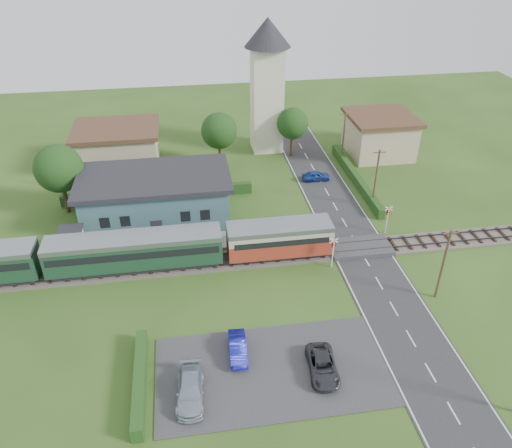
{
  "coord_description": "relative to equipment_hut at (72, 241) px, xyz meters",
  "views": [
    {
      "loc": [
        -6.52,
        -36.82,
        28.85
      ],
      "look_at": [
        -0.2,
        4.0,
        2.72
      ],
      "focal_mm": 35.0,
      "sensor_mm": 36.0,
      "label": 1
    }
  ],
  "objects": [
    {
      "name": "utility_pole_d",
      "position": [
        32.2,
        16.8,
        1.88
      ],
      "size": [
        1.4,
        0.22,
        7.0
      ],
      "color": "#473321",
      "rests_on": "ground"
    },
    {
      "name": "equipment_hut",
      "position": [
        0.0,
        0.0,
        0.0
      ],
      "size": [
        2.3,
        2.3,
        2.55
      ],
      "color": "beige",
      "rests_on": "platform"
    },
    {
      "name": "crossing_deck",
      "position": [
        28.0,
        -3.2,
        -1.52
      ],
      "size": [
        6.2,
        3.4,
        0.45
      ],
      "primitive_type": "cube",
      "color": "#333335",
      "rests_on": "ground"
    },
    {
      "name": "house_west",
      "position": [
        3.0,
        19.8,
        1.04
      ],
      "size": [
        10.8,
        8.8,
        5.5
      ],
      "color": "tan",
      "rests_on": "ground"
    },
    {
      "name": "streetlamp_east",
      "position": [
        34.0,
        21.8,
        1.29
      ],
      "size": [
        0.3,
        0.3,
        5.15
      ],
      "color": "#3F3F47",
      "rests_on": "ground"
    },
    {
      "name": "station_building",
      "position": [
        8.0,
        5.79,
        0.95
      ],
      "size": [
        16.0,
        9.0,
        5.3
      ],
      "color": "#386265",
      "rests_on": "ground"
    },
    {
      "name": "car_park",
      "position": [
        16.5,
        -17.2,
        -1.71
      ],
      "size": [
        17.0,
        9.0,
        0.08
      ],
      "primitive_type": "cube",
      "color": "#333335",
      "rests_on": "ground"
    },
    {
      "name": "road",
      "position": [
        28.0,
        -5.2,
        -1.72
      ],
      "size": [
        6.0,
        70.0,
        0.05
      ],
      "primitive_type": "cube",
      "color": "#28282B",
      "rests_on": "ground"
    },
    {
      "name": "tree_c",
      "position": [
        26.0,
        19.8,
        2.91
      ],
      "size": [
        4.2,
        4.2,
        6.78
      ],
      "color": "#332316",
      "rests_on": "ground"
    },
    {
      "name": "ground",
      "position": [
        18.0,
        -5.2,
        -1.75
      ],
      "size": [
        120.0,
        120.0,
        0.0
      ],
      "primitive_type": "plane",
      "color": "#2D4C19"
    },
    {
      "name": "utility_pole_c",
      "position": [
        32.2,
        4.8,
        1.88
      ],
      "size": [
        1.4,
        0.22,
        7.0
      ],
      "color": "#473321",
      "rests_on": "ground"
    },
    {
      "name": "car_park_blue",
      "position": [
        14.23,
        -15.25,
        -1.05
      ],
      "size": [
        1.46,
        3.77,
        1.23
      ],
      "primitive_type": "imported",
      "rotation": [
        0.0,
        0.0,
        -0.05
      ],
      "color": "#171B99",
      "rests_on": "car_park"
    },
    {
      "name": "tree_b",
      "position": [
        16.0,
        17.8,
        3.27
      ],
      "size": [
        4.6,
        4.6,
        7.34
      ],
      "color": "#332316",
      "rests_on": "ground"
    },
    {
      "name": "crossing_signal_near",
      "position": [
        24.4,
        -5.61,
        0.39
      ],
      "size": [
        0.84,
        0.28,
        3.28
      ],
      "color": "silver",
      "rests_on": "ground"
    },
    {
      "name": "car_on_road",
      "position": [
        27.46,
        12.05,
        -1.1
      ],
      "size": [
        3.49,
        1.41,
        1.19
      ],
      "primitive_type": "imported",
      "rotation": [
        0.0,
        0.0,
        1.57
      ],
      "color": "navy",
      "rests_on": "road"
    },
    {
      "name": "house_east",
      "position": [
        38.0,
        18.8,
        1.05
      ],
      "size": [
        8.8,
        8.8,
        5.5
      ],
      "color": "tan",
      "rests_on": "ground"
    },
    {
      "name": "train",
      "position": [
        2.98,
        -3.2,
        0.43
      ],
      "size": [
        43.2,
        2.9,
        3.4
      ],
      "color": "#232328",
      "rests_on": "ground"
    },
    {
      "name": "tree_a",
      "position": [
        -2.0,
        8.8,
        3.63
      ],
      "size": [
        5.2,
        5.2,
        8.0
      ],
      "color": "#332316",
      "rests_on": "ground"
    },
    {
      "name": "car_park_silver",
      "position": [
        10.5,
        -18.66,
        -1.0
      ],
      "size": [
        2.21,
        4.75,
        1.34
      ],
      "primitive_type": "imported",
      "rotation": [
        0.0,
        0.0,
        -0.07
      ],
      "color": "#96A3B2",
      "rests_on": "car_park"
    },
    {
      "name": "utility_pole_b",
      "position": [
        32.2,
        -11.2,
        1.88
      ],
      "size": [
        1.4,
        0.22,
        7.0
      ],
      "color": "#473321",
      "rests_on": "ground"
    },
    {
      "name": "streetlamp_west",
      "position": [
        -4.0,
        14.8,
        1.29
      ],
      "size": [
        0.3,
        0.3,
        5.15
      ],
      "color": "#3F3F47",
      "rests_on": "ground"
    },
    {
      "name": "pedestrian_far",
      "position": [
        0.8,
        -0.2,
        -0.43
      ],
      "size": [
        0.92,
        1.02,
        1.72
      ],
      "primitive_type": "imported",
      "rotation": [
        0.0,
        0.0,
        1.19
      ],
      "color": "gray",
      "rests_on": "platform"
    },
    {
      "name": "platform",
      "position": [
        8.0,
        0.0,
        -1.52
      ],
      "size": [
        30.0,
        3.0,
        0.45
      ],
      "primitive_type": "cube",
      "color": "gray",
      "rests_on": "ground"
    },
    {
      "name": "hedge_carpark",
      "position": [
        7.0,
        -17.2,
        -1.15
      ],
      "size": [
        0.8,
        9.0,
        1.2
      ],
      "primitive_type": "cube",
      "color": "#193814",
      "rests_on": "ground"
    },
    {
      "name": "railway_track",
      "position": [
        18.0,
        -3.2,
        -1.64
      ],
      "size": [
        76.0,
        3.2,
        0.49
      ],
      "color": "#4C443D",
      "rests_on": "ground"
    },
    {
      "name": "pedestrian_near",
      "position": [
        15.14,
        0.15,
        -0.55
      ],
      "size": [
        0.55,
        0.37,
        1.49
      ],
      "primitive_type": "imported",
      "rotation": [
        0.0,
        0.0,
        3.16
      ],
      "color": "gray",
      "rests_on": "platform"
    },
    {
      "name": "car_park_dark",
      "position": [
        20.13,
        -17.9,
        -1.06
      ],
      "size": [
        2.34,
        4.5,
        1.21
      ],
      "primitive_type": "imported",
      "rotation": [
        0.0,
        0.0,
        -0.08
      ],
      "color": "#2E3036",
      "rests_on": "car_park"
    },
    {
      "name": "church_tower",
      "position": [
        23.0,
        22.8,
        8.48
      ],
      "size": [
        6.0,
        6.0,
        17.6
      ],
      "color": "beige",
      "rests_on": "ground"
    },
    {
      "name": "hedge_station",
      "position": [
        8.0,
        10.3,
        -1.1
      ],
      "size": [
        22.0,
        0.8,
        1.3
      ],
      "primitive_type": "cube",
      "color": "#193814",
      "rests_on": "ground"
    },
    {
      "name": "crossing_signal_far",
      "position": [
        31.6,
        -0.81,
        0.39
      ],
      "size": [
        0.84,
        0.28,
        3.28
      ],
      "color": "silver",
      "rests_on": "ground"
    },
    {
      "name": "hedge_roadside",
      "position": [
        32.2,
        10.8,
        -1.15
      ],
      "size": [
        0.8,
        18.0,
        1.2
      ],
      "primitive_type": "cube",
      "color": "#193814",
      "rests_on": "ground"
    }
  ]
}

